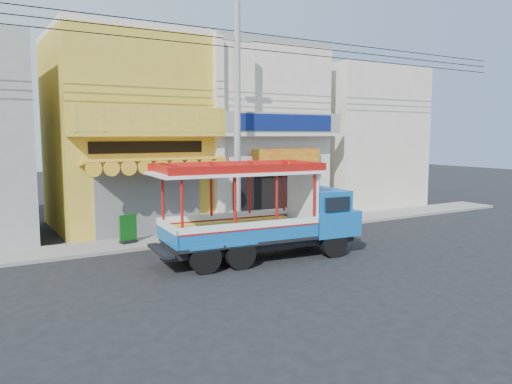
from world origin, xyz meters
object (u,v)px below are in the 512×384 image
songthaew_truck (273,212)px  potted_plant_a (299,212)px  utility_pole (241,108)px  green_sign (128,231)px  potted_plant_c (333,207)px  potted_plant_b (292,215)px

songthaew_truck → potted_plant_a: 5.73m
songthaew_truck → potted_plant_a: songthaew_truck is taller
utility_pole → songthaew_truck: utility_pole is taller
songthaew_truck → green_sign: size_ratio=6.63×
utility_pole → songthaew_truck: bearing=-101.6°
utility_pole → green_sign: utility_pole is taller
potted_plant_a → potted_plant_c: size_ratio=1.03×
utility_pole → songthaew_truck: 4.96m
green_sign → potted_plant_c: (9.93, 0.51, 0.09)m
potted_plant_a → potted_plant_b: size_ratio=1.17×
potted_plant_a → utility_pole: bearing=147.6°
potted_plant_c → potted_plant_b: bearing=-77.8°
utility_pole → potted_plant_b: 5.25m
utility_pole → potted_plant_a: utility_pole is taller
utility_pole → potted_plant_b: bearing=8.1°
green_sign → potted_plant_b: 7.09m
potted_plant_a → potted_plant_b: 0.56m
utility_pole → potted_plant_c: utility_pole is taller
green_sign → potted_plant_b: bearing=-2.0°
utility_pole → potted_plant_c: (5.61, 1.15, -4.39)m
green_sign → potted_plant_a: potted_plant_a is taller
green_sign → potted_plant_b: green_sign is taller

